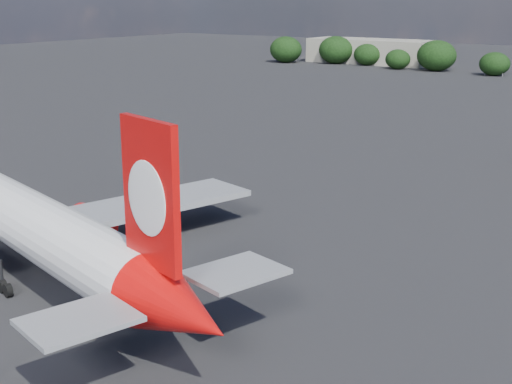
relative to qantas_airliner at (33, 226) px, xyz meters
The scene contains 4 objects.
ground 57.11m from the qantas_airliner, 90.74° to the left, with size 500.00×500.00×0.00m, color black.
qantas_airliner is the anchor object (origin of this frame).
terminal_building 200.01m from the qantas_airliner, 109.19° to the left, with size 42.00×16.00×8.00m.
highway_sign 173.92m from the qantas_airliner, 96.18° to the left, with size 6.00×0.30×4.50m.
Camera 1 is at (46.14, -30.04, 22.31)m, focal length 50.00 mm.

